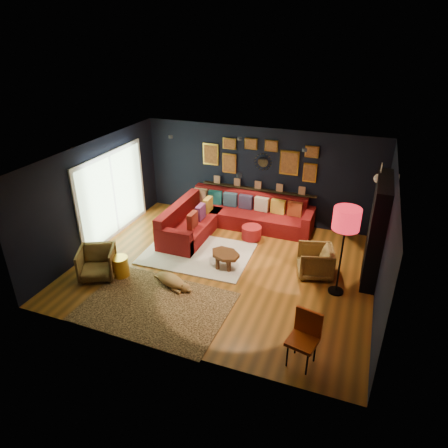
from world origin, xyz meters
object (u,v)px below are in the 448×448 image
(coffee_table, at_px, (225,256))
(orange_chair, at_px, (305,334))
(floor_lamp, at_px, (346,222))
(dog, at_px, (171,278))
(gold_stool, at_px, (120,267))
(sectional, at_px, (226,218))
(armchair_right, at_px, (315,260))
(armchair_left, at_px, (97,262))
(pouf, at_px, (251,233))

(coffee_table, relative_size, orange_chair, 0.93)
(orange_chair, bearing_deg, floor_lamp, 94.15)
(coffee_table, distance_m, dog, 1.34)
(coffee_table, xyz_separation_m, gold_stool, (-2.04, -1.09, -0.09))
(sectional, xyz_separation_m, armchair_right, (2.58, -1.36, 0.05))
(armchair_left, bearing_deg, floor_lamp, -11.85)
(coffee_table, bearing_deg, armchair_right, 13.19)
(pouf, distance_m, floor_lamp, 3.11)
(pouf, height_order, gold_stool, gold_stool)
(armchair_left, height_order, gold_stool, armchair_left)
(armchair_left, relative_size, dog, 0.73)
(sectional, bearing_deg, coffee_table, -70.10)
(coffee_table, distance_m, floor_lamp, 2.77)
(pouf, distance_m, armchair_left, 3.84)
(pouf, xyz_separation_m, dog, (-1.00, -2.54, -0.02))
(pouf, xyz_separation_m, armchair_left, (-2.64, -2.79, 0.18))
(dog, bearing_deg, coffee_table, 71.21)
(armchair_left, bearing_deg, sectional, 33.59)
(armchair_right, xyz_separation_m, orange_chair, (0.23, -2.61, 0.19))
(sectional, xyz_separation_m, orange_chair, (2.81, -3.98, 0.24))
(dog, bearing_deg, sectional, 106.67)
(armchair_left, bearing_deg, gold_stool, -2.49)
(armchair_right, relative_size, orange_chair, 0.78)
(coffee_table, xyz_separation_m, armchair_left, (-2.48, -1.28, 0.05))
(armchair_right, height_order, orange_chair, orange_chair)
(armchair_left, xyz_separation_m, dog, (1.64, 0.25, -0.20))
(sectional, relative_size, armchair_right, 4.59)
(coffee_table, relative_size, dog, 0.85)
(sectional, height_order, dog, sectional)
(gold_stool, height_order, dog, gold_stool)
(armchair_right, height_order, floor_lamp, floor_lamp)
(gold_stool, relative_size, dog, 0.44)
(orange_chair, xyz_separation_m, floor_lamp, (0.30, 2.12, 1.05))
(coffee_table, relative_size, armchair_right, 1.19)
(sectional, height_order, coffee_table, sectional)
(sectional, distance_m, armchair_right, 2.92)
(sectional, distance_m, coffee_table, 1.93)
(armchair_left, bearing_deg, coffee_table, 1.39)
(armchair_left, relative_size, orange_chair, 0.80)
(floor_lamp, relative_size, dog, 1.82)
(coffee_table, height_order, floor_lamp, floor_lamp)
(armchair_left, height_order, orange_chair, orange_chair)
(sectional, bearing_deg, dog, -93.73)
(pouf, xyz_separation_m, orange_chair, (2.00, -3.67, 0.36))
(coffee_table, bearing_deg, dog, -129.19)
(armchair_right, bearing_deg, pouf, -135.62)
(pouf, relative_size, dog, 0.48)
(orange_chair, bearing_deg, sectional, 137.51)
(sectional, bearing_deg, pouf, -20.75)
(gold_stool, bearing_deg, dog, 2.67)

